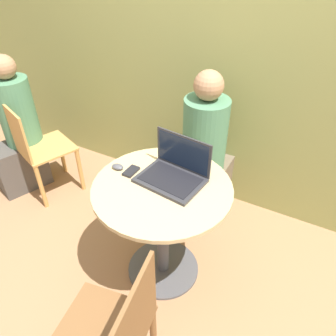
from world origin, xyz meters
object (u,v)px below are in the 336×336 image
chair_empty (114,335)px  person_seated (205,160)px  laptop (174,172)px  cell_phone (131,171)px

chair_empty → person_seated: person_seated is taller
laptop → person_seated: 0.64m
laptop → cell_phone: size_ratio=3.63×
chair_empty → person_seated: (-0.15, 1.38, 0.06)m
chair_empty → laptop: bearing=98.7°
cell_phone → person_seated: size_ratio=0.09×
cell_phone → laptop: bearing=16.0°
cell_phone → chair_empty: (0.38, -0.73, -0.30)m
laptop → person_seated: person_seated is taller
cell_phone → person_seated: person_seated is taller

